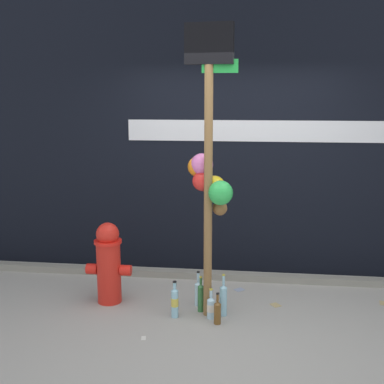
# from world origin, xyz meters

# --- Properties ---
(ground_plane) EXTENTS (14.00, 14.00, 0.00)m
(ground_plane) POSITION_xyz_m (0.00, 0.00, 0.00)
(ground_plane) COLOR #9E9B93
(building_wall) EXTENTS (10.00, 0.21, 3.90)m
(building_wall) POSITION_xyz_m (0.00, 1.63, 1.95)
(building_wall) COLOR black
(building_wall) RESTS_ON ground_plane
(curb_strip) EXTENTS (8.00, 0.12, 0.08)m
(curb_strip) POSITION_xyz_m (0.00, 1.23, 0.04)
(curb_strip) COLOR gray
(curb_strip) RESTS_ON ground_plane
(memorial_post) EXTENTS (0.48, 0.43, 2.76)m
(memorial_post) POSITION_xyz_m (-0.18, 0.33, 1.52)
(memorial_post) COLOR olive
(memorial_post) RESTS_ON ground_plane
(fire_hydrant) EXTENTS (0.47, 0.29, 0.85)m
(fire_hydrant) POSITION_xyz_m (-1.23, 0.46, 0.43)
(fire_hydrant) COLOR red
(fire_hydrant) RESTS_ON ground_plane
(bottle_0) EXTENTS (0.07, 0.07, 0.31)m
(bottle_0) POSITION_xyz_m (-0.08, 0.09, 0.12)
(bottle_0) COLOR brown
(bottle_0) RESTS_ON ground_plane
(bottle_1) EXTENTS (0.07, 0.07, 0.37)m
(bottle_1) POSITION_xyz_m (-0.30, 0.48, 0.14)
(bottle_1) COLOR #B2DBEA
(bottle_1) RESTS_ON ground_plane
(bottle_2) EXTENTS (0.07, 0.07, 0.42)m
(bottle_2) POSITION_xyz_m (-0.03, 0.28, 0.17)
(bottle_2) COLOR #93CCE0
(bottle_2) RESTS_ON ground_plane
(bottle_3) EXTENTS (0.07, 0.07, 0.37)m
(bottle_3) POSITION_xyz_m (-0.50, 0.18, 0.16)
(bottle_3) COLOR #93CCE0
(bottle_3) RESTS_ON ground_plane
(bottle_4) EXTENTS (0.08, 0.08, 0.30)m
(bottle_4) POSITION_xyz_m (-0.15, 0.20, 0.12)
(bottle_4) COLOR #B2DBEA
(bottle_4) RESTS_ON ground_plane
(bottle_5) EXTENTS (0.06, 0.06, 0.37)m
(bottle_5) POSITION_xyz_m (-0.26, 0.34, 0.15)
(bottle_5) COLOR #337038
(bottle_5) RESTS_ON ground_plane
(litter_0) EXTENTS (0.14, 0.13, 0.01)m
(litter_0) POSITION_xyz_m (0.11, 0.93, 0.00)
(litter_0) COLOR #8C99B2
(litter_0) RESTS_ON ground_plane
(litter_1) EXTENTS (0.11, 0.13, 0.01)m
(litter_1) POSITION_xyz_m (1.62, 0.75, 0.00)
(litter_1) COLOR tan
(litter_1) RESTS_ON ground_plane
(litter_2) EXTENTS (0.05, 0.08, 0.01)m
(litter_2) POSITION_xyz_m (-0.71, -0.28, 0.00)
(litter_2) COLOR silver
(litter_2) RESTS_ON ground_plane
(litter_3) EXTENTS (0.13, 0.13, 0.01)m
(litter_3) POSITION_xyz_m (0.49, 0.57, 0.00)
(litter_3) COLOR tan
(litter_3) RESTS_ON ground_plane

